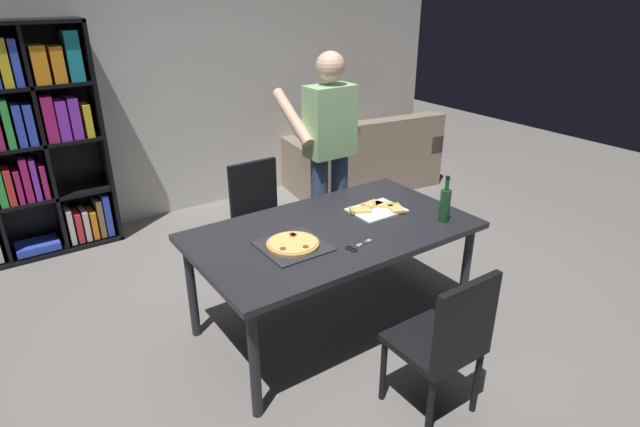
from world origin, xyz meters
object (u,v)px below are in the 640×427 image
at_px(kitchen_scissors, 356,247).
at_px(chair_far_side, 260,211).
at_px(person_serving_pizza, 329,149).
at_px(wine_bottle, 445,204).
at_px(dining_table, 333,237).
at_px(couch, 364,162).
at_px(bookshelf, 13,149).
at_px(chair_near_camera, 446,339).
at_px(pepperoni_pizza_on_tray, 293,245).

bearing_deg(kitchen_scissors, chair_far_side, 88.12).
height_order(person_serving_pizza, wine_bottle, person_serving_pizza).
xyz_separation_m(dining_table, couch, (1.89, 1.99, -0.38)).
relative_size(dining_table, bookshelf, 0.93).
bearing_deg(couch, dining_table, -133.59).
bearing_deg(person_serving_pizza, couch, 41.30).
bearing_deg(chair_far_side, wine_bottle, -63.21).
relative_size(person_serving_pizza, wine_bottle, 5.54).
distance_m(couch, kitchen_scissors, 3.02).
distance_m(couch, bookshelf, 3.51).
distance_m(bookshelf, person_serving_pizza, 2.60).
bearing_deg(chair_far_side, dining_table, -90.00).
bearing_deg(wine_bottle, chair_near_camera, -134.75).
xyz_separation_m(couch, pepperoni_pizza_on_tray, (-2.24, -2.06, 0.46)).
distance_m(chair_near_camera, chair_far_side, 2.01).
height_order(chair_far_side, wine_bottle, wine_bottle).
distance_m(chair_near_camera, person_serving_pizza, 1.93).
bearing_deg(wine_bottle, chair_far_side, 116.79).
xyz_separation_m(chair_far_side, wine_bottle, (0.67, -1.33, 0.36)).
bearing_deg(chair_far_side, chair_near_camera, -90.00).
xyz_separation_m(couch, wine_bottle, (-1.22, -2.31, 0.57)).
bearing_deg(couch, pepperoni_pizza_on_tray, -137.47).
xyz_separation_m(chair_near_camera, kitchen_scissors, (-0.04, 0.71, 0.24)).
xyz_separation_m(dining_table, kitchen_scissors, (-0.04, -0.29, 0.07)).
xyz_separation_m(dining_table, pepperoni_pizza_on_tray, (-0.35, -0.07, 0.08)).
xyz_separation_m(chair_near_camera, couch, (1.89, 2.99, -0.21)).
bearing_deg(dining_table, couch, 46.41).
relative_size(dining_table, person_serving_pizza, 1.04).
bearing_deg(dining_table, wine_bottle, -25.91).
xyz_separation_m(chair_far_side, pepperoni_pizza_on_tray, (-0.35, -1.07, 0.25)).
relative_size(couch, person_serving_pizza, 1.03).
bearing_deg(pepperoni_pizza_on_tray, kitchen_scissors, -35.79).
bearing_deg(kitchen_scissors, pepperoni_pizza_on_tray, 144.21).
height_order(dining_table, chair_near_camera, chair_near_camera).
height_order(dining_table, kitchen_scissors, kitchen_scissors).
height_order(chair_near_camera, kitchen_scissors, chair_near_camera).
height_order(couch, kitchen_scissors, couch).
distance_m(dining_table, kitchen_scissors, 0.30).
xyz_separation_m(couch, person_serving_pizza, (-1.37, -1.20, 0.70)).
distance_m(chair_near_camera, bookshelf, 3.74).
distance_m(chair_far_side, pepperoni_pizza_on_tray, 1.16).
height_order(couch, wine_bottle, wine_bottle).
relative_size(bookshelf, person_serving_pizza, 1.11).
height_order(chair_near_camera, wine_bottle, wine_bottle).
bearing_deg(chair_near_camera, dining_table, 90.00).
bearing_deg(bookshelf, pepperoni_pizza_on_tray, -64.04).
height_order(dining_table, person_serving_pizza, person_serving_pizza).
xyz_separation_m(chair_near_camera, pepperoni_pizza_on_tray, (-0.35, 0.93, 0.25)).
bearing_deg(wine_bottle, person_serving_pizza, 97.70).
height_order(pepperoni_pizza_on_tray, kitchen_scissors, pepperoni_pizza_on_tray).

